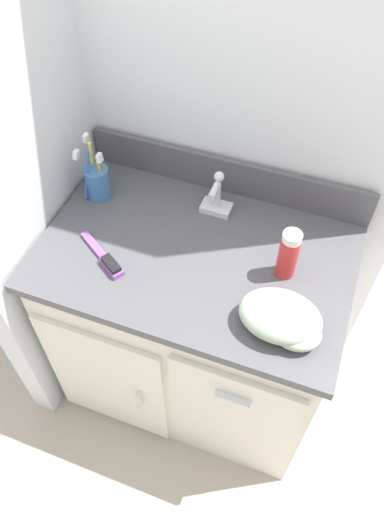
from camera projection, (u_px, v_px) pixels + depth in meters
ground_plane at (194, 376)px, 1.99m from camera, size 6.00×6.00×0.00m
wall_back at (239, 84)px, 1.33m from camera, size 1.06×0.08×2.20m
wall_left at (12, 115)px, 1.24m from camera, size 0.08×0.65×2.20m
vanity at (194, 323)px, 1.67m from camera, size 0.88×0.58×0.77m
backsplash at (227, 175)px, 1.51m from camera, size 0.88×0.02×0.12m
sink_faucet at (216, 199)px, 1.46m from camera, size 0.09×0.09×0.14m
toothbrush_cup at (98, 181)px, 1.49m from camera, size 0.08×0.08×0.21m
shaving_cream_can at (288, 254)px, 1.29m from camera, size 0.05×0.05×0.16m
hairbrush at (106, 259)px, 1.36m from camera, size 0.18×0.13×0.03m
hand_towel at (284, 319)px, 1.21m from camera, size 0.21×0.15×0.09m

